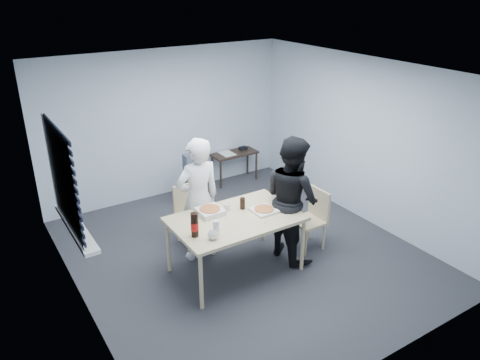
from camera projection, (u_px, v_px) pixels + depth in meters
room at (66, 186)px, 5.41m from camera, size 5.00×5.00×5.00m
dining_table at (236, 221)px, 6.07m from camera, size 1.65×1.05×0.80m
chair_far at (190, 210)px, 6.89m from camera, size 0.42×0.42×0.89m
chair_right at (313, 215)px, 6.74m from camera, size 0.42×0.42×0.89m
person_white at (198, 200)px, 6.35m from camera, size 0.65×0.42×1.77m
person_black at (292, 198)px, 6.39m from camera, size 0.47×0.86×1.77m
side_table at (235, 156)px, 8.94m from camera, size 0.88×0.39×0.59m
stool at (194, 185)px, 8.03m from camera, size 0.36×0.36×0.50m
backpack at (194, 167)px, 7.89m from camera, size 0.32×0.24×0.45m
pizza_box_a at (210, 211)px, 6.13m from camera, size 0.32×0.32×0.08m
pizza_box_b at (264, 210)px, 6.20m from camera, size 0.31×0.31×0.04m
mug_a at (213, 235)px, 5.54m from camera, size 0.17×0.17×0.10m
mug_b at (227, 207)px, 6.23m from camera, size 0.10×0.10×0.09m
cola_glass at (242, 203)px, 6.25m from camera, size 0.09×0.09×0.16m
soda_bottle at (195, 225)px, 5.56m from camera, size 0.10×0.10×0.31m
plastic_cups at (216, 227)px, 5.62m from camera, size 0.10×0.10×0.18m
rubber_band at (265, 223)px, 5.92m from camera, size 0.06×0.06×0.00m
papers at (227, 153)px, 8.85m from camera, size 0.31×0.37×0.01m
black_box at (243, 148)px, 9.04m from camera, size 0.14×0.10×0.06m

